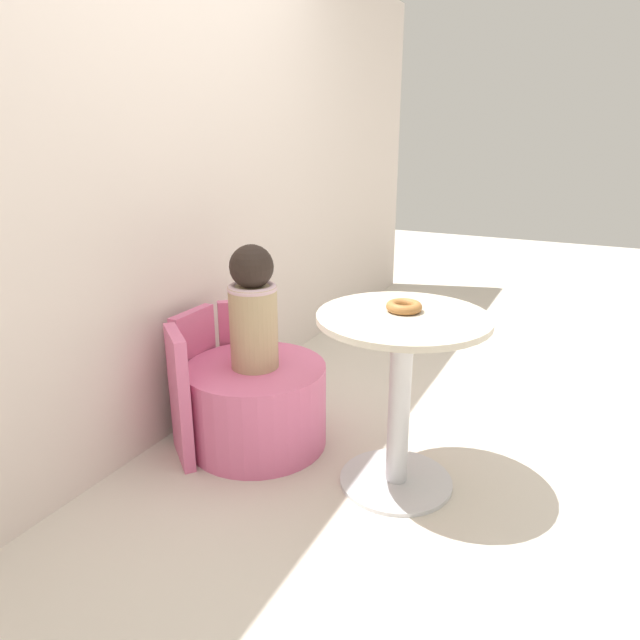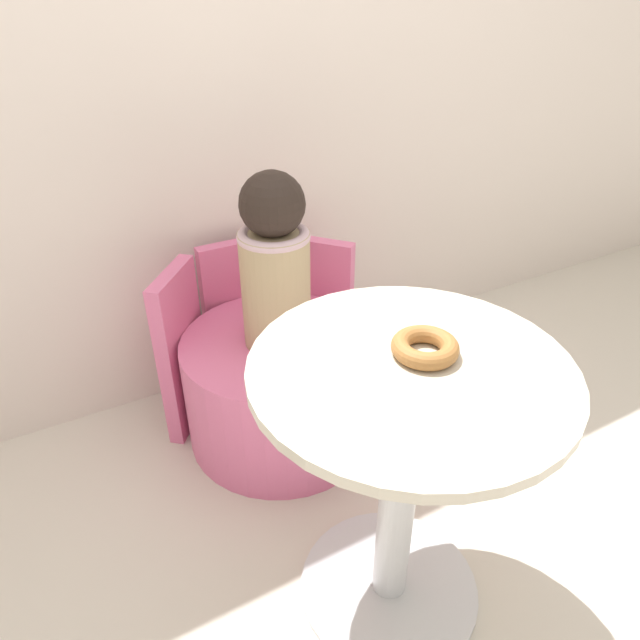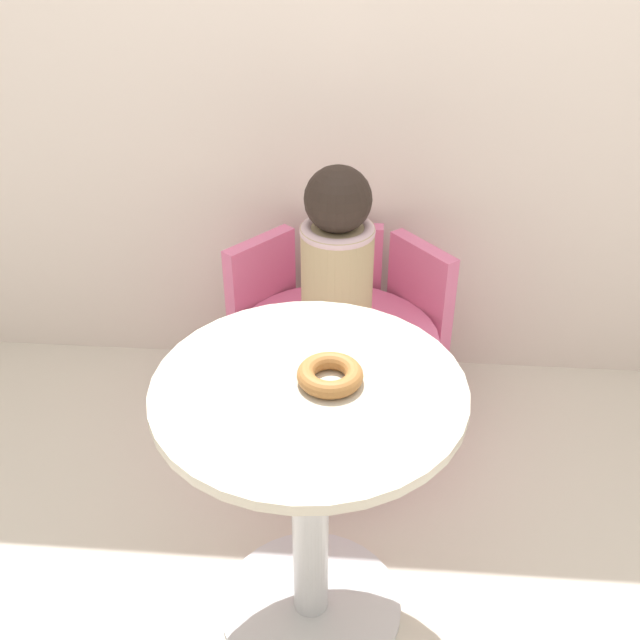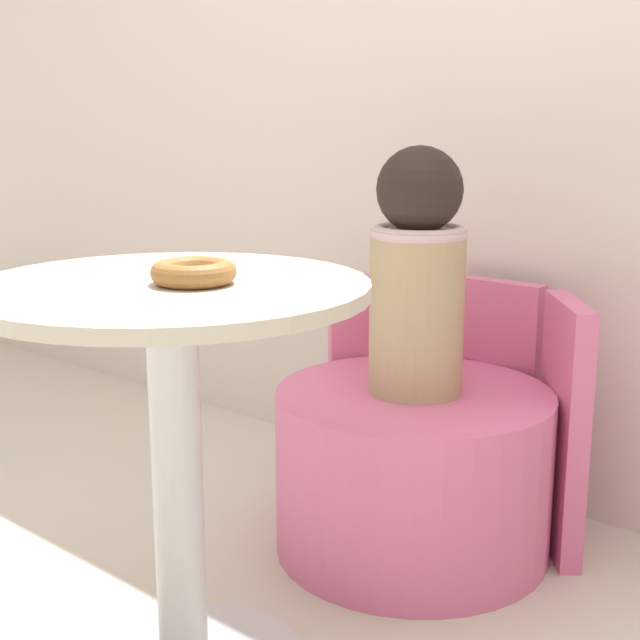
{
  "view_description": "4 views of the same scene",
  "coord_description": "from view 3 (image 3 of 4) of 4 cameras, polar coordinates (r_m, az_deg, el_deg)",
  "views": [
    {
      "loc": [
        -2.06,
        -0.65,
        1.4
      ],
      "look_at": [
        -0.12,
        0.32,
        0.68
      ],
      "focal_mm": 32.0,
      "sensor_mm": 36.0,
      "label": 1
    },
    {
      "loc": [
        -0.69,
        -0.73,
        1.41
      ],
      "look_at": [
        -0.07,
        0.39,
        0.62
      ],
      "focal_mm": 32.0,
      "sensor_mm": 36.0,
      "label": 2
    },
    {
      "loc": [
        0.03,
        -1.23,
        1.7
      ],
      "look_at": [
        -0.09,
        0.34,
        0.67
      ],
      "focal_mm": 42.0,
      "sensor_mm": 36.0,
      "label": 3
    },
    {
      "loc": [
        1.04,
        -0.95,
        1.0
      ],
      "look_at": [
        -0.06,
        0.33,
        0.62
      ],
      "focal_mm": 50.0,
      "sensor_mm": 36.0,
      "label": 4
    }
  ],
  "objects": [
    {
      "name": "round_table",
      "position": [
        1.72,
        -0.79,
        -11.43
      ],
      "size": [
        0.67,
        0.67,
        0.74
      ],
      "color": "silver",
      "rests_on": "ground_plane"
    },
    {
      "name": "child_figure",
      "position": [
        2.18,
        1.32,
        4.69
      ],
      "size": [
        0.22,
        0.22,
        0.56
      ],
      "color": "tan",
      "rests_on": "tub_chair"
    },
    {
      "name": "back_wall",
      "position": [
        2.42,
        3.76,
        21.18
      ],
      "size": [
        6.0,
        0.06,
        2.4
      ],
      "color": "silver",
      "rests_on": "ground_plane"
    },
    {
      "name": "tub_chair",
      "position": [
        2.44,
        1.18,
        -5.01
      ],
      "size": [
        0.64,
        0.64,
        0.39
      ],
      "color": "#DB6693",
      "rests_on": "ground_plane"
    },
    {
      "name": "donut",
      "position": [
        1.56,
        0.77,
        -4.21
      ],
      "size": [
        0.14,
        0.14,
        0.04
      ],
      "color": "#9E6633",
      "rests_on": "round_table"
    },
    {
      "name": "ground_plane",
      "position": [
        2.1,
        1.79,
        -20.86
      ],
      "size": [
        12.0,
        12.0,
        0.0
      ],
      "primitive_type": "plane",
      "color": "beige"
    },
    {
      "name": "booth_backrest",
      "position": [
        2.59,
        1.55,
        0.44
      ],
      "size": [
        0.74,
        0.27,
        0.6
      ],
      "color": "#DB6693",
      "rests_on": "ground_plane"
    }
  ]
}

